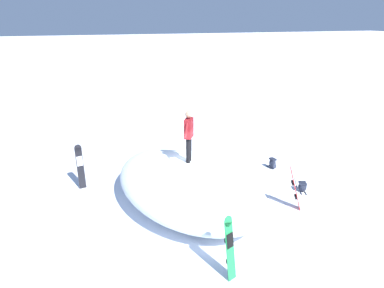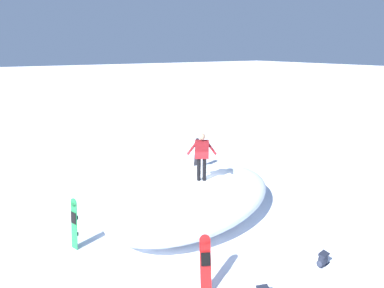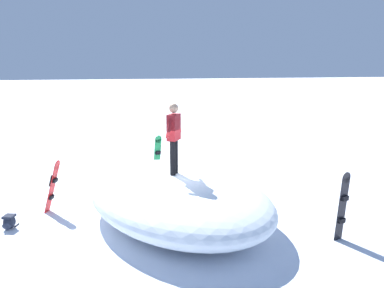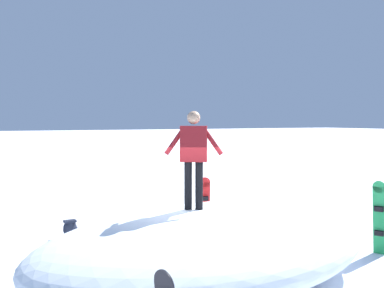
{
  "view_description": "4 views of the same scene",
  "coord_description": "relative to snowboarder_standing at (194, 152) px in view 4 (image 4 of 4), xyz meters",
  "views": [
    {
      "loc": [
        -11.21,
        4.16,
        6.11
      ],
      "look_at": [
        -0.18,
        0.38,
        2.11
      ],
      "focal_mm": 35.18,
      "sensor_mm": 36.0,
      "label": 1
    },
    {
      "loc": [
        -5.01,
        -7.29,
        5.88
      ],
      "look_at": [
        0.18,
        1.06,
        2.56
      ],
      "focal_mm": 26.08,
      "sensor_mm": 36.0,
      "label": 2
    },
    {
      "loc": [
        10.65,
        -2.11,
        4.08
      ],
      "look_at": [
        -0.5,
        1.04,
        1.98
      ],
      "focal_mm": 40.91,
      "sensor_mm": 36.0,
      "label": 3
    },
    {
      "loc": [
        3.79,
        7.38,
        2.99
      ],
      "look_at": [
        0.01,
        0.02,
        2.53
      ],
      "focal_mm": 40.85,
      "sensor_mm": 36.0,
      "label": 4
    }
  ],
  "objects": [
    {
      "name": "snow_mound",
      "position": [
        -0.28,
        0.13,
        -1.72
      ],
      "size": [
        7.4,
        5.25,
        1.36
      ],
      "primitive_type": "ellipsoid",
      "rotation": [
        0.0,
        0.0,
        0.15
      ],
      "color": "white",
      "rests_on": "ground"
    },
    {
      "name": "snowboarder_standing",
      "position": [
        0.0,
        0.0,
        0.0
      ],
      "size": [
        0.96,
        0.64,
        1.79
      ],
      "color": "black",
      "rests_on": "snow_mound"
    },
    {
      "name": "backpack_near",
      "position": [
        -0.87,
        -4.08,
        -2.22
      ],
      "size": [
        0.57,
        0.4,
        0.36
      ],
      "color": "#1E2333",
      "rests_on": "ground"
    },
    {
      "name": "ground",
      "position": [
        -0.17,
        -0.38,
        -2.4
      ],
      "size": [
        240.0,
        240.0,
        0.0
      ],
      "primitive_type": "plane",
      "color": "white"
    },
    {
      "name": "snowboard_primary_upright",
      "position": [
        -4.38,
        0.43,
        -1.54
      ],
      "size": [
        0.33,
        0.34,
        1.67
      ],
      "color": "#1E8C47",
      "rests_on": "ground"
    },
    {
      "name": "backpack_far",
      "position": [
        1.38,
        -4.16,
        -2.17
      ],
      "size": [
        0.53,
        0.26,
        0.46
      ],
      "color": "#1E2333",
      "rests_on": "ground"
    },
    {
      "name": "snowboard_tertiary_upright",
      "position": [
        -1.89,
        -3.02,
        -1.63
      ],
      "size": [
        0.45,
        0.52,
        1.51
      ],
      "color": "red",
      "rests_on": "ground"
    }
  ]
}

